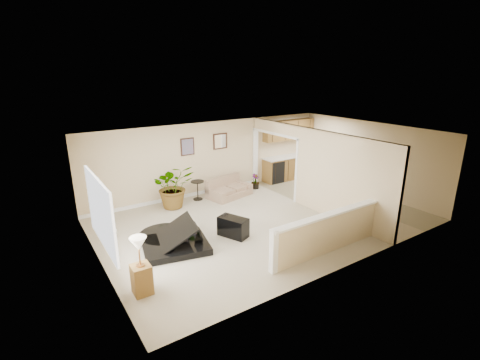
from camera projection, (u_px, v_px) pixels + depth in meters
floor at (264, 220)px, 10.08m from camera, size 9.00×9.00×0.00m
back_wall at (213, 158)px, 12.09m from camera, size 9.00×0.04×2.50m
front_wall at (351, 214)px, 7.31m from camera, size 9.00×0.04×2.50m
left_wall at (95, 214)px, 7.34m from camera, size 0.04×6.00×2.50m
right_wall at (368, 158)px, 12.06m from camera, size 0.04×6.00×2.50m
ceiling at (266, 135)px, 9.33m from camera, size 9.00×6.00×0.04m
kitchen_vinyl at (338, 199)px, 11.73m from camera, size 2.70×6.00×0.01m
interior_partition at (306, 168)px, 10.86m from camera, size 0.18×5.99×2.50m
pony_half_wall at (326, 233)px, 8.13m from camera, size 3.42×0.22×1.00m
left_window at (100, 212)px, 6.89m from camera, size 0.05×2.15×1.45m
wall_art_left at (187, 147)px, 11.42m from camera, size 0.48×0.04×0.58m
wall_mirror at (220, 141)px, 12.06m from camera, size 0.55×0.04×0.55m
kitchen_cabinets at (287, 158)px, 13.67m from camera, size 2.36×0.65×2.33m
piano at (170, 224)px, 8.39m from camera, size 2.03×2.05×1.46m
piano_bench at (233, 227)px, 9.03m from camera, size 0.67×0.86×0.51m
loveseat at (229, 187)px, 11.92m from camera, size 1.66×1.15×0.85m
accent_table at (198, 188)px, 11.57m from camera, size 0.44×0.44×0.64m
palm_plant at (174, 186)px, 10.84m from camera, size 1.41×1.27×1.40m
small_plant at (255, 182)px, 12.73m from camera, size 0.35×0.35×0.54m
lamp_stand at (141, 270)px, 6.62m from camera, size 0.35×0.35×1.20m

